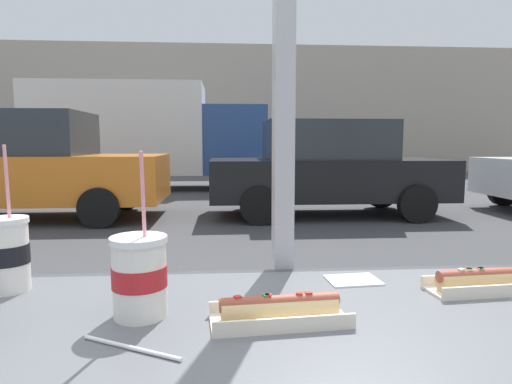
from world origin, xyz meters
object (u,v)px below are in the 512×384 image
object	(u,v)px
hotdog_tray_far	(280,310)
parked_car_orange	(25,166)
soda_cup_left	(140,275)
soda_cup_right	(7,253)
hotdog_tray_near	(485,281)
parked_car_black	(327,168)
box_truck	(146,133)

from	to	relation	value
hotdog_tray_far	parked_car_orange	bearing A→B (deg)	116.75
soda_cup_left	hotdog_tray_far	size ratio (longest dim) A/B	1.20
soda_cup_right	parked_car_orange	size ratio (longest dim) A/B	0.07
hotdog_tray_near	parked_car_orange	bearing A→B (deg)	120.17
hotdog_tray_near	parked_car_orange	distance (m)	8.03
parked_car_black	hotdog_tray_far	bearing A→B (deg)	-104.05
soda_cup_left	parked_car_orange	xyz separation A→B (m)	(-3.31, 7.03, -0.16)
soda_cup_right	parked_car_black	size ratio (longest dim) A/B	0.08
soda_cup_left	soda_cup_right	size ratio (longest dim) A/B	0.97
parked_car_black	box_truck	world-z (taller)	box_truck
hotdog_tray_near	parked_car_black	distance (m)	7.07
soda_cup_left	hotdog_tray_near	size ratio (longest dim) A/B	1.20
parked_car_orange	parked_car_black	world-z (taller)	parked_car_orange
soda_cup_right	parked_car_black	distance (m)	7.26
hotdog_tray_far	box_truck	distance (m)	12.24
soda_cup_left	parked_car_orange	distance (m)	7.77
parked_car_black	box_truck	xyz separation A→B (m)	(-4.11, 4.93, 0.74)
soda_cup_left	parked_car_orange	bearing A→B (deg)	115.20
soda_cup_right	parked_car_orange	distance (m)	7.49
parked_car_orange	box_truck	bearing A→B (deg)	75.98
hotdog_tray_near	parked_car_orange	size ratio (longest dim) A/B	0.06
hotdog_tray_near	hotdog_tray_far	bearing A→B (deg)	-164.31
hotdog_tray_far	soda_cup_left	bearing A→B (deg)	169.61
soda_cup_right	parked_car_black	xyz separation A→B (m)	(2.35, 6.86, -0.23)
soda_cup_right	soda_cup_left	bearing A→B (deg)	-27.43
soda_cup_left	parked_car_black	bearing A→B (deg)	73.89
parked_car_orange	box_truck	world-z (taller)	box_truck
soda_cup_left	box_truck	bearing A→B (deg)	99.85
soda_cup_left	parked_car_black	xyz separation A→B (m)	(2.03, 7.03, -0.22)
hotdog_tray_near	parked_car_orange	world-z (taller)	parked_car_orange
parked_car_black	box_truck	distance (m)	6.46
parked_car_black	box_truck	bearing A→B (deg)	129.78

